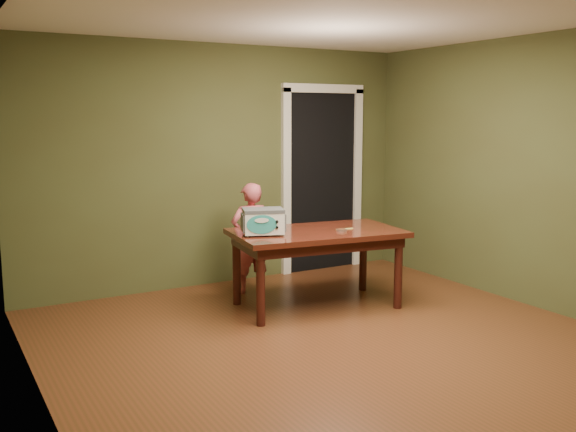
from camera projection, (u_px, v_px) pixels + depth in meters
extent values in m
plane|color=#5F2F1B|center=(353.00, 352.00, 5.03)|extent=(5.00, 5.00, 0.00)
cube|color=#454F2A|center=(221.00, 166.00, 6.97)|extent=(4.50, 0.02, 2.60)
cube|color=#454F2A|center=(40.00, 209.00, 3.72)|extent=(0.02, 5.00, 2.60)
cube|color=#454F2A|center=(554.00, 174.00, 5.93)|extent=(0.02, 5.00, 2.60)
cube|color=white|center=(359.00, 9.00, 4.62)|extent=(4.50, 5.00, 0.02)
cube|color=black|center=(308.00, 180.00, 7.90)|extent=(0.90, 0.60, 2.10)
cube|color=black|center=(322.00, 182.00, 7.63)|extent=(0.90, 0.02, 2.10)
cube|color=white|center=(286.00, 185.00, 7.38)|extent=(0.10, 0.06, 2.20)
cube|color=white|center=(357.00, 180.00, 7.87)|extent=(0.10, 0.06, 2.20)
cube|color=white|center=(323.00, 88.00, 7.45)|extent=(1.10, 0.06, 0.10)
cube|color=#39170C|center=(317.00, 233.00, 6.14)|extent=(1.71, 1.11, 0.05)
cube|color=black|center=(317.00, 241.00, 6.15)|extent=(1.57, 0.97, 0.10)
cylinder|color=black|center=(261.00, 287.00, 5.62)|extent=(0.08, 0.08, 0.70)
cylinder|color=black|center=(237.00, 270.00, 6.26)|extent=(0.08, 0.08, 0.70)
cylinder|color=black|center=(398.00, 273.00, 6.14)|extent=(0.08, 0.08, 0.70)
cylinder|color=black|center=(363.00, 258.00, 6.78)|extent=(0.08, 0.08, 0.70)
cylinder|color=#4C4F54|center=(248.00, 236.00, 5.80)|extent=(0.02, 0.02, 0.02)
cylinder|color=#4C4F54|center=(246.00, 232.00, 5.99)|extent=(0.02, 0.02, 0.02)
cylinder|color=#4C4F54|center=(281.00, 235.00, 5.85)|extent=(0.02, 0.02, 0.02)
cylinder|color=#4C4F54|center=(277.00, 231.00, 6.04)|extent=(0.02, 0.02, 0.02)
cube|color=white|center=(263.00, 222.00, 5.91)|extent=(0.43, 0.37, 0.20)
cube|color=#4C4F54|center=(263.00, 210.00, 5.89)|extent=(0.44, 0.37, 0.03)
cube|color=#4C4F54|center=(243.00, 223.00, 5.87)|extent=(0.09, 0.22, 0.16)
cube|color=#4C4F54|center=(283.00, 221.00, 5.94)|extent=(0.09, 0.22, 0.16)
ellipsoid|color=teal|center=(262.00, 225.00, 5.77)|extent=(0.26, 0.10, 0.17)
cylinder|color=black|center=(277.00, 222.00, 5.79)|extent=(0.03, 0.02, 0.02)
cylinder|color=black|center=(277.00, 227.00, 5.80)|extent=(0.02, 0.02, 0.02)
cylinder|color=silver|center=(342.00, 230.00, 6.09)|extent=(0.10, 0.10, 0.02)
cylinder|color=#462417|center=(342.00, 230.00, 6.09)|extent=(0.09, 0.09, 0.01)
cube|color=#D0CA5A|center=(345.00, 229.00, 6.19)|extent=(0.18, 0.04, 0.01)
imported|color=#C6515D|center=(250.00, 238.00, 6.67)|extent=(0.43, 0.30, 1.15)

